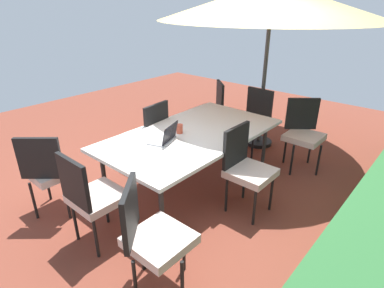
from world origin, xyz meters
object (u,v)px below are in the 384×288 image
Objects in this scene: chair_south at (149,132)px; chair_southwest at (211,108)px; chair_east at (91,195)px; chair_southeast at (49,169)px; chair_north at (246,166)px; dining_table at (192,136)px; patio_umbrella at (272,1)px; chair_northeast at (151,234)px; laptop at (165,138)px; cup at (180,129)px; chair_west at (253,118)px; chair_northwest at (303,131)px.

chair_southwest is at bearing 176.22° from chair_south.
chair_southeast is at bearing 1.92° from chair_east.
chair_north is (-0.05, 1.52, 0.00)m from chair_south.
patio_umbrella is at bearing -179.20° from dining_table.
chair_northeast reaches higher than dining_table.
dining_table is 1.41m from chair_east.
chair_north is at bearing 86.92° from chair_south.
chair_east reaches higher than laptop.
dining_table is 2.30× the size of chair_south.
cup is (1.82, -0.09, -1.39)m from patio_umbrella.
chair_west is at bearing 179.02° from dining_table.
chair_north is (-1.44, 1.56, 0.00)m from chair_southeast.
chair_northeast is at bearing -18.29° from chair_southwest.
patio_umbrella is 2.50m from chair_south.
laptop is (0.36, 0.68, 0.23)m from chair_south.
chair_south and chair_southwest have the same top height.
chair_north is at bearing 97.58° from laptop.
chair_southeast and chair_southwest have the same top height.
patio_umbrella is 3.29× the size of chair_northwest.
chair_southeast reaches higher than cup.
patio_umbrella is at bearing 160.53° from laptop.
chair_south and chair_northwest have the same top height.
dining_table is 1.58m from chair_southwest.
chair_southwest is at bearing -150.51° from dining_table.
chair_northwest is 2.79m from chair_northeast.
patio_umbrella reaches higher than chair_southwest.
chair_south reaches higher than cup.
chair_west is 2.94m from chair_southeast.
chair_north is at bearing -59.22° from chair_west.
chair_southeast is at bearing -13.57° from patio_umbrella.
chair_east is 0.82m from chair_northeast.
laptop is (1.78, -0.89, 0.23)m from chair_northwest.
cup is (1.47, 0.66, 0.24)m from chair_southwest.
cup is at bearing 79.14° from chair_south.
chair_northeast is (2.80, 0.78, 0.00)m from chair_west.
patio_umbrella reaches higher than chair_northwest.
chair_north is at bearing -39.16° from chair_northeast.
chair_southeast is at bearing -48.13° from chair_southwest.
dining_table is 1.64m from chair_southeast.
laptop is (2.11, -0.04, -1.40)m from patio_umbrella.
dining_table is 0.76m from chair_south.
dining_table is at bearing 91.36° from chair_north.
chair_northeast is 1.36m from laptop.
patio_umbrella reaches higher than chair_southeast.
chair_east is 1.00× the size of chair_west.
chair_northeast is 9.03× the size of cup.
chair_northeast is at bearing -179.72° from chair_east.
chair_north is at bearing -178.63° from chair_southeast.
chair_south and chair_northeast have the same top height.
patio_umbrella reaches higher than cup.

